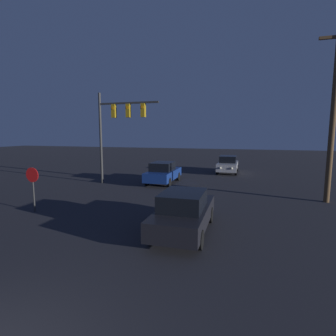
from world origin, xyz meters
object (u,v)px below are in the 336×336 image
at_px(car_near, 184,212).
at_px(traffic_signal_mast, 116,122).
at_px(car_mid, 163,173).
at_px(car_far, 228,164).
at_px(stop_sign, 33,181).
at_px(utility_pole, 334,110).

height_order(car_near, traffic_signal_mast, traffic_signal_mast).
bearing_deg(car_near, traffic_signal_mast, 130.27).
bearing_deg(traffic_signal_mast, car_mid, 22.78).
bearing_deg(car_far, car_near, 88.17).
distance_m(stop_sign, utility_pole, 14.92).
xyz_separation_m(car_far, stop_sign, (-7.52, -14.96, 0.65)).
bearing_deg(stop_sign, traffic_signal_mast, 86.25).
relative_size(car_near, utility_pole, 0.47).
relative_size(car_far, traffic_signal_mast, 0.67).
xyz_separation_m(car_near, utility_pole, (6.12, 6.34, 3.96)).
bearing_deg(car_mid, traffic_signal_mast, -158.45).
distance_m(car_far, traffic_signal_mast, 11.13).
relative_size(stop_sign, utility_pole, 0.22).
height_order(car_far, traffic_signal_mast, traffic_signal_mast).
xyz_separation_m(car_mid, utility_pole, (9.83, -2.51, 3.96)).
distance_m(car_near, car_mid, 9.60).
bearing_deg(car_mid, utility_pole, -15.56).
bearing_deg(utility_pole, car_near, -133.98).
distance_m(car_near, car_far, 15.43).
bearing_deg(car_mid, car_far, 57.15).
bearing_deg(car_far, stop_sign, 62.75).
relative_size(car_mid, stop_sign, 2.10).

